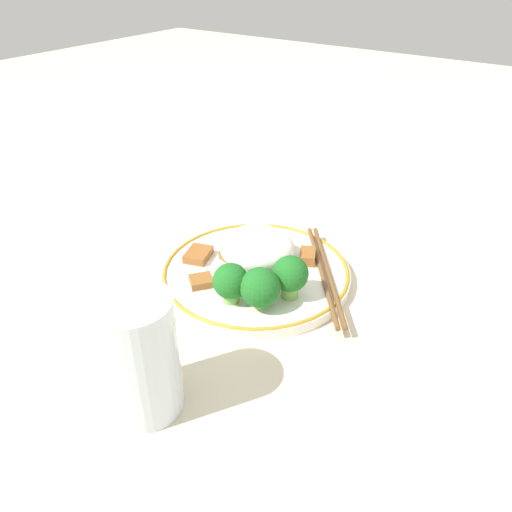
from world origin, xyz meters
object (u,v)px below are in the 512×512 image
at_px(broccoli_back_right, 290,275).
at_px(broccoli_back_center, 260,288).
at_px(drinking_glass, 140,356).
at_px(plate, 256,273).
at_px(broccoli_back_left, 231,282).
at_px(chopsticks, 325,272).

bearing_deg(broccoli_back_right, broccoli_back_center, 65.65).
bearing_deg(drinking_glass, plate, -81.44).
bearing_deg(drinking_glass, broccoli_back_left, -82.52).
height_order(broccoli_back_center, broccoli_back_right, broccoli_back_right).
xyz_separation_m(broccoli_back_center, broccoli_back_right, (-0.02, -0.04, 0.00)).
relative_size(broccoli_back_center, drinking_glass, 0.42).
height_order(broccoli_back_center, drinking_glass, drinking_glass).
xyz_separation_m(broccoli_back_center, chopsticks, (-0.03, -0.10, -0.02)).
bearing_deg(broccoli_back_right, chopsticks, -101.04).
bearing_deg(plate, drinking_glass, 98.56).
bearing_deg(broccoli_back_center, broccoli_back_right, -114.35).
height_order(broccoli_back_left, broccoli_back_right, broccoli_back_right).
xyz_separation_m(plate, broccoli_back_right, (-0.06, 0.02, 0.03)).
distance_m(broccoli_back_right, drinking_glass, 0.20).
xyz_separation_m(plate, drinking_glass, (-0.03, 0.22, 0.05)).
height_order(plate, broccoli_back_left, broccoli_back_left).
bearing_deg(chopsticks, drinking_glass, 80.90).
xyz_separation_m(broccoli_back_left, drinking_glass, (-0.02, 0.15, 0.02)).
height_order(broccoli_back_left, chopsticks, broccoli_back_left).
height_order(plate, broccoli_back_center, broccoli_back_center).
xyz_separation_m(broccoli_back_left, broccoli_back_right, (-0.05, -0.04, 0.00)).
relative_size(broccoli_back_right, drinking_glass, 0.44).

